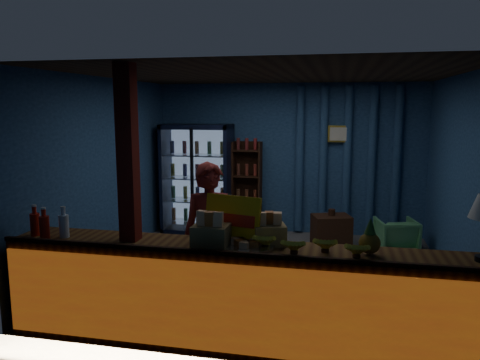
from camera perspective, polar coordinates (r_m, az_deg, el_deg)
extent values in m
plane|color=#515154|center=(6.36, 3.53, -11.36)|extent=(4.60, 4.60, 0.00)
plane|color=navy|center=(8.19, 5.91, 2.58)|extent=(4.60, 0.00, 4.60)
plane|color=navy|center=(3.90, -1.11, -4.48)|extent=(4.60, 0.00, 4.60)
plane|color=navy|center=(6.75, -16.04, 0.91)|extent=(0.00, 4.40, 4.40)
plane|color=navy|center=(6.14, 25.41, -0.40)|extent=(0.00, 4.40, 4.40)
plane|color=#472D19|center=(5.97, 3.78, 12.73)|extent=(4.60, 4.60, 0.00)
cube|color=brown|center=(4.44, -0.17, -13.99)|extent=(4.40, 0.55, 0.95)
cube|color=red|center=(4.18, -1.04, -15.51)|extent=(4.35, 0.02, 0.81)
cube|color=black|center=(4.02, -1.00, -8.96)|extent=(4.40, 0.04, 0.04)
cube|color=maroon|center=(4.52, -13.30, -2.85)|extent=(0.16, 0.16, 2.60)
cube|color=black|center=(8.47, -4.67, 0.42)|extent=(1.20, 0.06, 1.90)
cube|color=black|center=(8.40, -8.93, 0.26)|extent=(0.06, 0.60, 1.90)
cube|color=black|center=(8.06, -1.34, 0.01)|extent=(0.06, 0.60, 1.90)
cube|color=black|center=(8.12, -5.30, 6.50)|extent=(1.20, 0.60, 0.08)
cube|color=black|center=(8.40, -5.12, -6.00)|extent=(1.20, 0.60, 0.08)
cube|color=#99B2D8|center=(8.42, -4.77, 0.37)|extent=(1.08, 0.02, 1.74)
cube|color=white|center=(7.95, -5.81, -0.16)|extent=(1.12, 0.02, 1.78)
cube|color=black|center=(7.93, -5.85, -0.19)|extent=(0.05, 0.05, 1.80)
cube|color=silver|center=(8.37, -5.14, -5.14)|extent=(1.08, 0.48, 0.02)
cylinder|color=#A95018|center=(8.48, -8.06, -4.11)|extent=(0.07, 0.07, 0.22)
cylinder|color=#1B6F2D|center=(8.40, -6.62, -4.19)|extent=(0.07, 0.07, 0.22)
cylinder|color=#ABA91A|center=(8.34, -5.15, -4.28)|extent=(0.07, 0.07, 0.22)
cylinder|color=navy|center=(8.27, -3.66, -4.36)|extent=(0.07, 0.07, 0.22)
cylinder|color=maroon|center=(8.22, -2.14, -4.44)|extent=(0.07, 0.07, 0.22)
cube|color=silver|center=(8.28, -5.18, -2.46)|extent=(1.08, 0.48, 0.02)
cylinder|color=#1B6F2D|center=(8.40, -8.12, -1.45)|extent=(0.07, 0.07, 0.22)
cylinder|color=#ABA91A|center=(8.32, -6.67, -1.51)|extent=(0.07, 0.07, 0.22)
cylinder|color=navy|center=(8.25, -5.19, -1.57)|extent=(0.07, 0.07, 0.22)
cylinder|color=maroon|center=(8.19, -3.68, -1.64)|extent=(0.07, 0.07, 0.22)
cylinder|color=#A95018|center=(8.13, -2.16, -1.70)|extent=(0.07, 0.07, 0.22)
cube|color=silver|center=(8.21, -5.21, 0.28)|extent=(1.08, 0.48, 0.02)
cylinder|color=#ABA91A|center=(8.33, -8.18, 1.26)|extent=(0.07, 0.07, 0.22)
cylinder|color=navy|center=(8.26, -6.72, 1.22)|extent=(0.07, 0.07, 0.22)
cylinder|color=maroon|center=(8.19, -5.23, 1.18)|extent=(0.07, 0.07, 0.22)
cylinder|color=#A95018|center=(8.13, -3.71, 1.13)|extent=(0.07, 0.07, 0.22)
cylinder|color=#1B6F2D|center=(8.07, -2.17, 1.09)|extent=(0.07, 0.07, 0.22)
cube|color=silver|center=(8.16, -5.25, 3.06)|extent=(1.08, 0.48, 0.02)
cylinder|color=navy|center=(8.29, -8.25, 4.00)|extent=(0.07, 0.07, 0.22)
cylinder|color=maroon|center=(8.22, -6.77, 3.98)|extent=(0.07, 0.07, 0.22)
cylinder|color=#A95018|center=(8.15, -5.27, 3.97)|extent=(0.07, 0.07, 0.22)
cylinder|color=#1B6F2D|center=(8.08, -3.74, 3.94)|extent=(0.07, 0.07, 0.22)
cylinder|color=#ABA91A|center=(8.02, -2.19, 3.92)|extent=(0.07, 0.07, 0.22)
cube|color=black|center=(8.32, 1.02, -0.76)|extent=(0.50, 0.02, 1.60)
cube|color=black|center=(8.24, -0.76, -0.85)|extent=(0.03, 0.28, 1.60)
cube|color=black|center=(8.15, 2.47, -0.97)|extent=(0.03, 0.28, 1.60)
cube|color=black|center=(8.34, 0.83, -5.65)|extent=(0.46, 0.26, 0.02)
cube|color=black|center=(8.24, 0.84, -2.62)|extent=(0.46, 0.26, 0.02)
cube|color=black|center=(8.16, 0.85, 0.48)|extent=(0.46, 0.26, 0.02)
cube|color=black|center=(8.11, 0.85, 3.62)|extent=(0.46, 0.26, 0.02)
cylinder|color=navy|center=(8.12, 7.27, 2.49)|extent=(0.14, 0.14, 2.50)
cylinder|color=navy|center=(8.09, 10.09, 2.41)|extent=(0.14, 0.14, 2.50)
cylinder|color=navy|center=(8.09, 12.93, 2.32)|extent=(0.14, 0.14, 2.50)
cylinder|color=navy|center=(8.11, 15.76, 2.22)|extent=(0.14, 0.14, 2.50)
cylinder|color=navy|center=(8.14, 18.57, 2.12)|extent=(0.14, 0.14, 2.50)
cube|color=gold|center=(8.01, 11.97, 5.52)|extent=(0.36, 0.03, 0.28)
cube|color=silver|center=(7.99, 11.97, 5.51)|extent=(0.30, 0.01, 0.22)
imported|color=maroon|center=(5.01, -3.60, -7.16)|extent=(0.68, 0.54, 1.63)
imported|color=#53A664|center=(7.52, 18.48, -6.47)|extent=(0.67, 0.69, 0.53)
cube|color=black|center=(7.53, 11.05, -6.19)|extent=(0.67, 0.57, 0.52)
cylinder|color=black|center=(7.46, 11.12, -3.89)|extent=(0.10, 0.10, 0.10)
cube|color=#E3AB0B|center=(4.34, -0.96, -4.82)|extent=(0.57, 0.25, 0.44)
cube|color=red|center=(4.32, -1.02, -4.89)|extent=(0.46, 0.15, 0.11)
cylinder|color=red|center=(5.03, -23.69, -4.99)|extent=(0.09, 0.09, 0.22)
cylinder|color=red|center=(5.00, -23.80, -3.29)|extent=(0.04, 0.04, 0.09)
cylinder|color=white|center=(4.99, -23.83, -2.89)|extent=(0.05, 0.05, 0.02)
cylinder|color=red|center=(4.88, -22.73, -5.35)|extent=(0.09, 0.09, 0.22)
cylinder|color=red|center=(4.84, -22.84, -3.60)|extent=(0.04, 0.04, 0.09)
cylinder|color=white|center=(4.84, -22.86, -3.19)|extent=(0.05, 0.05, 0.02)
cylinder|color=silver|center=(4.86, -20.66, -5.29)|extent=(0.09, 0.09, 0.22)
cylinder|color=silver|center=(4.82, -20.76, -3.54)|extent=(0.04, 0.04, 0.09)
cylinder|color=white|center=(4.81, -20.78, -3.12)|extent=(0.05, 0.05, 0.02)
cube|color=olive|center=(4.24, -3.56, -6.85)|extent=(0.32, 0.26, 0.21)
cube|color=orange|center=(4.22, -4.62, -4.58)|extent=(0.08, 0.06, 0.13)
cube|color=#B56D22|center=(4.20, -3.58, -4.64)|extent=(0.08, 0.06, 0.13)
cube|color=orange|center=(4.18, -2.53, -4.70)|extent=(0.08, 0.06, 0.13)
cube|color=olive|center=(4.34, 3.60, -6.63)|extent=(0.34, 0.31, 0.19)
cube|color=orange|center=(4.29, 2.67, -4.71)|extent=(0.09, 0.07, 0.12)
cube|color=#B56D22|center=(4.30, 3.62, -4.68)|extent=(0.09, 0.07, 0.12)
cube|color=orange|center=(4.31, 4.57, -4.65)|extent=(0.09, 0.07, 0.12)
cylinder|color=silver|center=(4.26, 0.90, -8.01)|extent=(0.50, 0.50, 0.03)
cube|color=orange|center=(4.23, 2.22, -7.56)|extent=(0.11, 0.08, 0.05)
cube|color=#B56D22|center=(4.30, 2.00, -7.28)|extent=(0.13, 0.13, 0.05)
cube|color=orange|center=(4.34, 1.16, -7.13)|extent=(0.08, 0.11, 0.05)
cube|color=#B56D22|center=(4.33, 0.18, -7.18)|extent=(0.13, 0.13, 0.05)
cube|color=orange|center=(4.27, -0.40, -7.41)|extent=(0.11, 0.08, 0.05)
cube|color=#B56D22|center=(4.20, -0.22, -7.69)|extent=(0.13, 0.13, 0.05)
cube|color=orange|center=(4.16, 0.64, -7.86)|extent=(0.08, 0.11, 0.05)
cube|color=#B56D22|center=(4.17, 1.66, -7.80)|extent=(0.13, 0.13, 0.05)
sphere|color=olive|center=(4.18, 15.51, -7.42)|extent=(0.18, 0.18, 0.18)
cone|color=#27501B|center=(4.14, 15.60, -5.39)|extent=(0.10, 0.10, 0.14)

